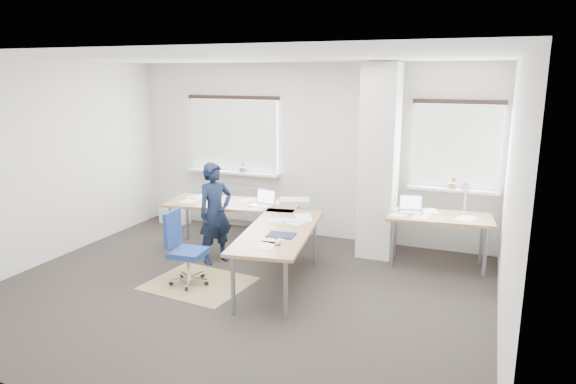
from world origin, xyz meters
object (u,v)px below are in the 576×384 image
at_px(task_chair, 186,264).
at_px(person, 215,213).
at_px(desk_main, 258,217).
at_px(desk_side, 439,218).

distance_m(task_chair, person, 0.95).
xyz_separation_m(desk_main, desk_side, (2.33, 0.90, -0.01)).
bearing_deg(desk_main, desk_side, 12.10).
distance_m(desk_side, task_chair, 3.46).
bearing_deg(person, desk_side, -41.12).
distance_m(desk_side, person, 3.10).
distance_m(desk_main, desk_side, 2.50).
bearing_deg(desk_main, task_chair, -130.09).
bearing_deg(task_chair, desk_side, 27.60).
height_order(desk_main, desk_side, desk_side).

